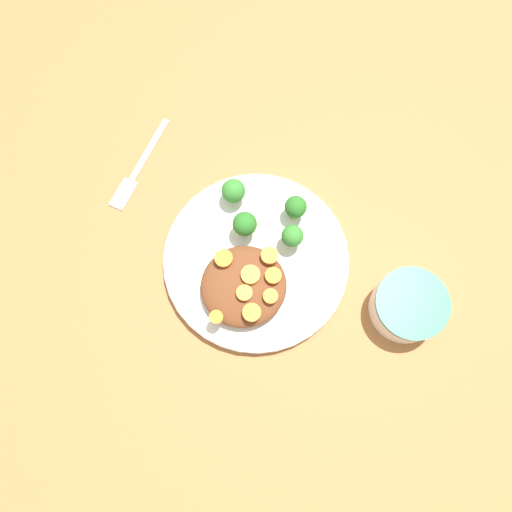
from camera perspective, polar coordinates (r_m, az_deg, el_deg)
ground_plane at (r=0.76m, az=0.00°, el=-0.72°), size 4.00×4.00×0.00m
plate at (r=0.74m, az=0.00°, el=-0.45°), size 0.27×0.27×0.02m
dip_bowl at (r=0.74m, az=17.04°, el=-5.46°), size 0.10×0.10×0.05m
stew_mound at (r=0.71m, az=-1.42°, el=-3.44°), size 0.12×0.12×0.03m
broccoli_floret_0 at (r=0.72m, az=4.18°, el=2.26°), size 0.03×0.03×0.05m
broccoli_floret_1 at (r=0.74m, az=4.54°, el=5.53°), size 0.03×0.03×0.05m
broccoli_floret_2 at (r=0.74m, az=-2.59°, el=7.40°), size 0.04×0.04×0.05m
broccoli_floret_3 at (r=0.72m, az=-1.29°, el=3.62°), size 0.04×0.04×0.05m
carrot_slice_0 at (r=0.69m, az=-0.62°, el=-2.15°), size 0.03×0.03×0.01m
carrot_slice_1 at (r=0.70m, az=1.57°, el=0.04°), size 0.02×0.02×0.01m
carrot_slice_2 at (r=0.68m, az=-4.57°, el=-6.97°), size 0.02×0.02×0.01m
carrot_slice_3 at (r=0.70m, az=-3.65°, el=-0.57°), size 0.03×0.03×0.01m
carrot_slice_4 at (r=0.69m, az=-1.33°, el=-4.24°), size 0.02×0.02×0.01m
carrot_slice_5 at (r=0.68m, az=-0.49°, el=-6.46°), size 0.03×0.03×0.00m
carrot_slice_6 at (r=0.69m, az=1.67°, el=-4.61°), size 0.02×0.02×0.00m
carrot_slice_7 at (r=0.69m, az=1.97°, el=-2.25°), size 0.02×0.02×0.01m
fork at (r=0.83m, az=-13.53°, el=9.39°), size 0.12×0.15×0.01m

